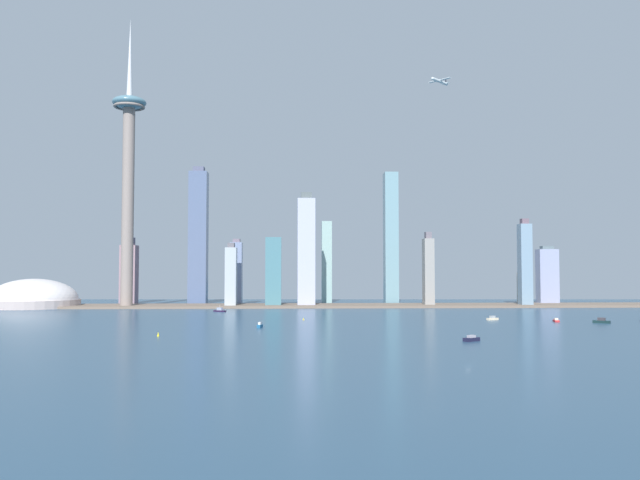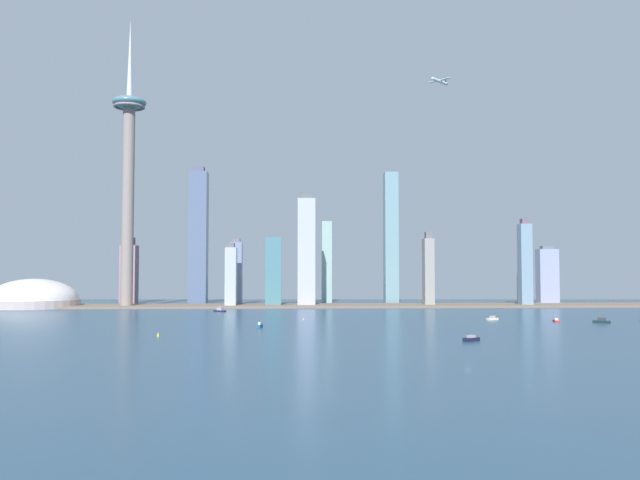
% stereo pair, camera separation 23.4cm
% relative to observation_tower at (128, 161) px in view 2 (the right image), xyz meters
% --- Properties ---
extents(ground_plane, '(6000.00, 6000.00, 0.00)m').
position_rel_observation_tower_xyz_m(ground_plane, '(277.94, -487.98, -177.11)').
color(ground_plane, navy).
extents(waterfront_pier, '(801.26, 71.89, 2.69)m').
position_rel_observation_tower_xyz_m(waterfront_pier, '(277.94, 9.86, -175.77)').
color(waterfront_pier, '#726052').
rests_on(waterfront_pier, ground).
extents(observation_tower, '(40.51, 40.51, 352.27)m').
position_rel_observation_tower_xyz_m(observation_tower, '(0.00, 0.00, 0.00)').
color(observation_tower, gray).
rests_on(observation_tower, ground).
extents(stadium_dome, '(108.10, 108.10, 50.02)m').
position_rel_observation_tower_xyz_m(stadium_dome, '(-112.89, 9.07, -168.27)').
color(stadium_dome, '#B1A19D').
rests_on(stadium_dome, ground).
extents(skyscraper_0, '(14.75, 21.44, 85.44)m').
position_rel_observation_tower_xyz_m(skyscraper_0, '(127.01, 51.10, -135.84)').
color(skyscraper_0, '#7383A9').
rests_on(skyscraper_0, ground).
extents(skyscraper_1, '(12.01, 17.78, 92.55)m').
position_rel_observation_tower_xyz_m(skyscraper_1, '(368.07, 8.56, -133.41)').
color(skyscraper_1, gray).
rests_on(skyscraper_1, ground).
extents(skyscraper_2, '(14.20, 15.17, 108.88)m').
position_rel_observation_tower_xyz_m(skyscraper_2, '(487.09, -0.65, -124.74)').
color(skyscraper_2, '#728DA4').
rests_on(skyscraper_2, ground).
extents(skyscraper_3, '(19.36, 18.79, 85.33)m').
position_rel_observation_tower_xyz_m(skyscraper_3, '(175.79, 8.96, -134.45)').
color(skyscraper_3, '#457582').
rests_on(skyscraper_3, ground).
extents(skyscraper_4, '(13.83, 16.52, 113.30)m').
position_rel_observation_tower_xyz_m(skyscraper_4, '(247.31, 111.11, -120.46)').
color(skyscraper_4, '#8FB3AD').
rests_on(skyscraper_4, ground).
extents(skyscraper_5, '(21.67, 21.66, 141.41)m').
position_rel_observation_tower_xyz_m(skyscraper_5, '(216.21, 11.46, -108.86)').
color(skyscraper_5, '#ADB0D1').
rests_on(skyscraper_5, ground).
extents(skyscraper_6, '(13.34, 22.27, 78.16)m').
position_rel_observation_tower_xyz_m(skyscraper_6, '(124.57, 2.40, -139.84)').
color(skyscraper_6, '#A7B0B9').
rests_on(skyscraper_6, ground).
extents(skyscraper_7, '(14.74, 14.07, 53.13)m').
position_rel_observation_tower_xyz_m(skyscraper_7, '(517.35, 86.02, -156.08)').
color(skyscraper_7, beige).
rests_on(skyscraper_7, ground).
extents(skyscraper_8, '(25.35, 17.10, 76.65)m').
position_rel_observation_tower_xyz_m(skyscraper_8, '(533.10, 43.61, -140.12)').
color(skyscraper_8, '#8D95B9').
rests_on(skyscraper_8, ground).
extents(skyscraper_9, '(24.31, 25.46, 185.61)m').
position_rel_observation_tower_xyz_m(skyscraper_9, '(71.83, 93.52, -86.49)').
color(skyscraper_9, slate).
rests_on(skyscraper_9, ground).
extents(skyscraper_10, '(20.81, 22.86, 89.37)m').
position_rel_observation_tower_xyz_m(skyscraper_10, '(-20.72, 94.83, -135.68)').
color(skyscraper_10, gray).
rests_on(skyscraper_10, ground).
extents(skyscraper_11, '(17.73, 21.56, 175.14)m').
position_rel_observation_tower_xyz_m(skyscraper_11, '(330.16, 63.80, -89.55)').
color(skyscraper_11, '#6A919E').
rests_on(skyscraper_11, ground).
extents(boat_1, '(6.55, 12.56, 3.04)m').
position_rel_observation_tower_xyz_m(boat_1, '(426.59, -234.60, -176.00)').
color(boat_1, red).
rests_on(boat_1, ground).
extents(boat_2, '(12.01, 10.22, 3.74)m').
position_rel_observation_tower_xyz_m(boat_2, '(309.18, -384.39, -175.68)').
color(boat_2, '#181931').
rests_on(boat_2, ground).
extents(boat_3, '(4.58, 8.49, 4.25)m').
position_rel_observation_tower_xyz_m(boat_3, '(172.42, -280.97, -175.53)').
color(boat_3, '#195280').
rests_on(boat_3, ground).
extents(boat_4, '(13.09, 11.80, 4.56)m').
position_rel_observation_tower_xyz_m(boat_4, '(459.01, -250.49, -175.46)').
color(boat_4, '#12272A').
rests_on(boat_4, ground).
extents(boat_5, '(11.84, 7.72, 3.78)m').
position_rel_observation_tower_xyz_m(boat_5, '(377.56, -212.78, -175.73)').
color(boat_5, beige).
rests_on(boat_5, ground).
extents(boat_6, '(14.45, 11.35, 7.80)m').
position_rel_observation_tower_xyz_m(boat_6, '(120.19, -81.52, -175.53)').
color(boat_6, '#211331').
rests_on(boat_6, ground).
extents(channel_buoy_0, '(1.53, 1.53, 1.85)m').
position_rel_observation_tower_xyz_m(channel_buoy_0, '(208.04, -204.48, -176.19)').
color(channel_buoy_0, yellow).
rests_on(channel_buoy_0, ground).
extents(channel_buoy_1, '(1.57, 1.57, 2.90)m').
position_rel_observation_tower_xyz_m(channel_buoy_1, '(107.05, -344.25, -175.67)').
color(channel_buoy_1, yellow).
rests_on(channel_buoy_1, ground).
extents(airplane, '(25.36, 24.88, 8.33)m').
position_rel_observation_tower_xyz_m(airplane, '(363.11, -79.82, 79.88)').
color(airplane, silver).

